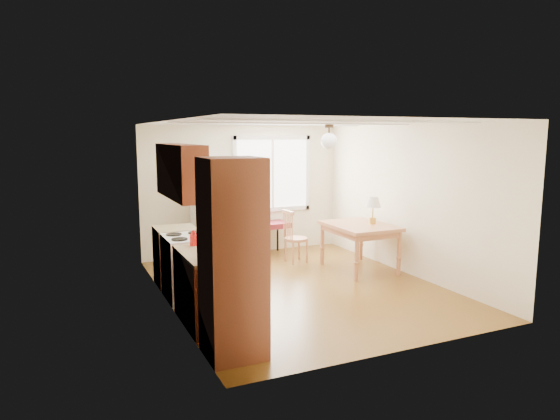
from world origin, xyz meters
TOP-DOWN VIEW (x-y plane):
  - room_shell at (0.00, 0.00)m, footprint 4.60×5.60m
  - kitchen_run at (-1.72, -0.63)m, footprint 0.65×3.40m
  - window_unit at (0.60, 2.47)m, footprint 1.64×0.05m
  - pendant_light at (0.70, 0.40)m, footprint 0.26×0.26m
  - refrigerator at (-0.73, 2.12)m, footprint 0.81×0.81m
  - bench at (0.10, 2.19)m, footprint 1.38×0.56m
  - dining_table at (1.38, 0.49)m, footprint 0.97×1.29m
  - chair at (0.52, 1.39)m, footprint 0.43×0.42m
  - table_lamp at (1.61, 0.45)m, footprint 0.27×0.27m
  - coffee_maker at (-1.72, -1.26)m, footprint 0.25×0.30m
  - kettle at (-1.74, -0.40)m, footprint 0.11×0.11m

SIDE VIEW (x-z plane):
  - chair at x=0.52m, z-range 0.07..1.03m
  - bench at x=0.10m, z-range 0.25..0.87m
  - dining_table at x=1.38m, z-range 0.30..1.10m
  - kitchen_run at x=-1.72m, z-range -0.26..1.94m
  - refrigerator at x=-0.73m, z-range 0.00..1.83m
  - kettle at x=-1.74m, z-range 0.88..1.08m
  - coffee_maker at x=-1.72m, z-range 0.85..1.25m
  - table_lamp at x=1.61m, z-range 0.91..1.38m
  - room_shell at x=0.00m, z-range -0.06..2.56m
  - window_unit at x=0.60m, z-range 0.79..2.31m
  - pendant_light at x=0.70m, z-range 2.04..2.44m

